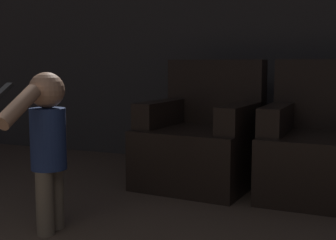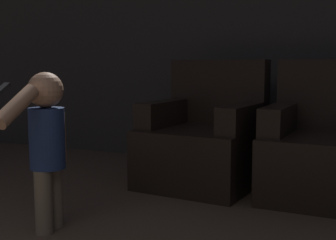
# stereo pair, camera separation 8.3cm
# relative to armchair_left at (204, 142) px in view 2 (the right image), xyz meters

# --- Properties ---
(wall_back) EXTENTS (8.40, 0.05, 2.60)m
(wall_back) POSITION_rel_armchair_left_xyz_m (0.11, 0.86, 0.96)
(wall_back) COLOR #33302D
(wall_back) RESTS_ON ground_plane
(armchair_left) EXTENTS (0.90, 0.92, 0.99)m
(armchair_left) POSITION_rel_armchair_left_xyz_m (0.00, 0.00, 0.00)
(armchair_left) COLOR black
(armchair_left) RESTS_ON ground_plane
(armchair_right) EXTENTS (0.85, 0.87, 0.99)m
(armchair_right) POSITION_rel_armchair_left_xyz_m (0.93, 0.00, 0.00)
(armchair_right) COLOR black
(armchair_right) RESTS_ON ground_plane
(person_toddler) EXTENTS (0.20, 0.62, 0.91)m
(person_toddler) POSITION_rel_armchair_left_xyz_m (-0.47, -1.36, 0.20)
(person_toddler) COLOR brown
(person_toddler) RESTS_ON ground_plane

